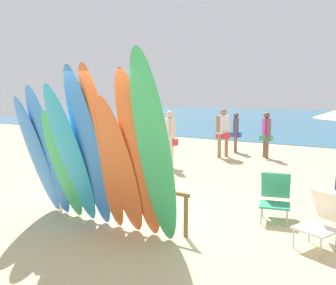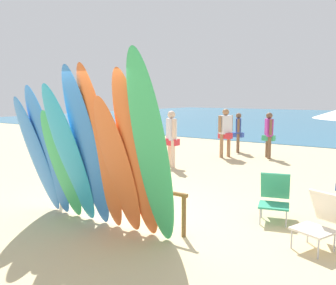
{
  "view_description": "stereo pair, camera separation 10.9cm",
  "coord_description": "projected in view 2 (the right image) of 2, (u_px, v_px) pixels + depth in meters",
  "views": [
    {
      "loc": [
        4.2,
        -4.61,
        2.16
      ],
      "look_at": [
        0.0,
        1.63,
        1.18
      ],
      "focal_mm": 38.97,
      "sensor_mm": 36.0,
      "label": 1
    },
    {
      "loc": [
        4.29,
        -4.55,
        2.16
      ],
      "look_at": [
        0.0,
        1.63,
        1.18
      ],
      "focal_mm": 38.97,
      "sensor_mm": 36.0,
      "label": 2
    }
  ],
  "objects": [
    {
      "name": "ground",
      "position": [
        312.0,
        140.0,
        17.82
      ],
      "size": [
        60.0,
        60.0,
        0.0
      ],
      "primitive_type": "plane",
      "color": "#D3BC8C"
    },
    {
      "name": "surfboard_blue_4",
      "position": [
        87.0,
        150.0,
        5.7
      ],
      "size": [
        0.54,
        0.9,
        2.61
      ],
      "primitive_type": "ellipsoid",
      "rotation": [
        0.3,
        0.0,
        0.07
      ],
      "color": "#337AD1",
      "rests_on": "ground"
    },
    {
      "name": "beachgoer_photographing",
      "position": [
        133.0,
        141.0,
        9.65
      ],
      "size": [
        0.6,
        0.35,
        1.67
      ],
      "rotation": [
        0.0,
        0.0,
        3.5
      ],
      "color": "brown",
      "rests_on": "ground"
    },
    {
      "name": "surfboard_orange_7",
      "position": [
        136.0,
        158.0,
        5.19
      ],
      "size": [
        0.54,
        0.9,
        2.54
      ],
      "primitive_type": "ellipsoid",
      "rotation": [
        0.31,
        0.0,
        0.04
      ],
      "color": "orange",
      "rests_on": "ground"
    },
    {
      "name": "surfboard_teal_3",
      "position": [
        70.0,
        156.0,
        5.89
      ],
      "size": [
        0.57,
        0.94,
        2.35
      ],
      "primitive_type": "ellipsoid",
      "rotation": [
        0.36,
        0.0,
        -0.01
      ],
      "color": "#289EC6",
      "rests_on": "ground"
    },
    {
      "name": "surfboard_orange_6",
      "position": [
        118.0,
        168.0,
        5.44
      ],
      "size": [
        0.61,
        0.83,
        2.17
      ],
      "primitive_type": "ellipsoid",
      "rotation": [
        0.33,
        0.0,
        -0.07
      ],
      "color": "orange",
      "rests_on": "ground"
    },
    {
      "name": "beachgoer_strolling",
      "position": [
        171.0,
        135.0,
        11.0
      ],
      "size": [
        0.52,
        0.45,
        1.7
      ],
      "rotation": [
        0.0,
        0.0,
        2.45
      ],
      "color": "beige",
      "rests_on": "ground"
    },
    {
      "name": "beachgoer_midbeach",
      "position": [
        225.0,
        129.0,
        12.69
      ],
      "size": [
        0.44,
        0.61,
        1.7
      ],
      "rotation": [
        0.0,
        0.0,
        1.2
      ],
      "color": "#9E704C",
      "rests_on": "ground"
    },
    {
      "name": "surfboard_rack",
      "position": [
        115.0,
        189.0,
        6.34
      ],
      "size": [
        2.98,
        0.07,
        0.68
      ],
      "color": "brown",
      "rests_on": "ground"
    },
    {
      "name": "beach_chair_striped",
      "position": [
        322.0,
        218.0,
        5.16
      ],
      "size": [
        0.72,
        0.85,
        0.8
      ],
      "rotation": [
        0.0,
        0.0,
        -0.36
      ],
      "color": "#B7B7BC",
      "rests_on": "ground"
    },
    {
      "name": "surfboard_green_8",
      "position": [
        152.0,
        153.0,
        4.92
      ],
      "size": [
        0.6,
        0.99,
        2.77
      ],
      "primitive_type": "ellipsoid",
      "rotation": [
        0.31,
        0.0,
        0.1
      ],
      "color": "#38B266",
      "rests_on": "ground"
    },
    {
      "name": "surfboard_blue_1",
      "position": [
        48.0,
        153.0,
        6.31
      ],
      "size": [
        0.56,
        0.78,
        2.34
      ],
      "primitive_type": "ellipsoid",
      "rotation": [
        0.29,
        0.0,
        -0.02
      ],
      "color": "#337AD1",
      "rests_on": "ground"
    },
    {
      "name": "surfboard_orange_5",
      "position": [
        100.0,
        151.0,
        5.58
      ],
      "size": [
        0.51,
        0.82,
        2.64
      ],
      "primitive_type": "ellipsoid",
      "rotation": [
        0.27,
        0.0,
        -0.02
      ],
      "color": "orange",
      "rests_on": "ground"
    },
    {
      "name": "surfboard_green_2",
      "position": [
        62.0,
        166.0,
        6.18
      ],
      "size": [
        0.53,
        0.73,
        1.94
      ],
      "primitive_type": "ellipsoid",
      "rotation": [
        0.33,
        0.0,
        -0.01
      ],
      "color": "#38B266",
      "rests_on": "ground"
    },
    {
      "name": "beach_chair_red",
      "position": [
        275.0,
        195.0,
        6.35
      ],
      "size": [
        0.68,
        0.82,
        0.81
      ],
      "rotation": [
        0.0,
        0.0,
        0.28
      ],
      "color": "#B7B7BC",
      "rests_on": "ground"
    },
    {
      "name": "beachgoer_near_rack",
      "position": [
        269.0,
        132.0,
        12.5
      ],
      "size": [
        0.41,
        0.52,
        1.58
      ],
      "rotation": [
        0.0,
        0.0,
        2.14
      ],
      "color": "brown",
      "rests_on": "ground"
    },
    {
      "name": "beachgoer_by_water",
      "position": [
        238.0,
        130.0,
        13.81
      ],
      "size": [
        0.39,
        0.52,
        1.5
      ],
      "rotation": [
        0.0,
        0.0,
        2.0
      ],
      "color": "brown",
      "rests_on": "ground"
    },
    {
      "name": "surfboard_blue_0",
      "position": [
        38.0,
        156.0,
        6.5
      ],
      "size": [
        0.59,
        0.84,
        2.15
      ],
      "primitive_type": "ellipsoid",
      "rotation": [
        0.33,
        0.0,
        -0.09
      ],
      "color": "#337AD1",
      "rests_on": "ground"
    }
  ]
}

